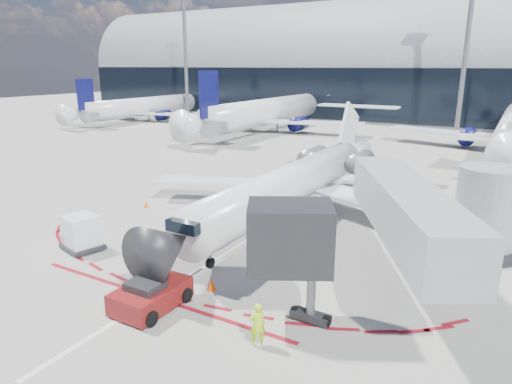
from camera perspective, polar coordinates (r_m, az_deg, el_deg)
The scene contains 15 objects.
ground at distance 29.87m, azimuth 2.43°, elevation -3.85°, with size 260.00×260.00×0.00m, color slate.
apron_centerline at distance 31.56m, azimuth 4.12°, elevation -2.79°, with size 0.25×40.00×0.01m, color silver.
apron_stop_bar at distance 21.20m, azimuth -12.55°, elevation -12.73°, with size 14.00×0.25×0.01m, color maroon.
terminal_building at distance 90.92m, azimuth 22.47°, elevation 13.55°, with size 150.00×24.15×24.00m.
jet_bridge at distance 23.27m, azimuth 20.75°, elevation -2.77°, with size 10.03×15.20×4.90m.
light_mast_west at distance 93.27m, azimuth -8.81°, elevation 16.98°, with size 0.70×0.70×25.00m, color slate.
light_mast_centre at distance 73.48m, azimuth 24.82°, elevation 16.21°, with size 0.70×0.70×25.00m, color slate.
regional_jet at distance 31.14m, azimuth 5.11°, elevation 1.41°, with size 22.68×27.97×7.00m.
pushback_tug at distance 20.18m, azimuth -13.01°, elevation -12.42°, with size 2.20×5.13×1.33m.
ramp_worker at distance 17.21m, azimuth 0.18°, elevation -16.24°, with size 0.62×0.41×1.70m, color #B5E718.
uld_container at distance 27.09m, azimuth -21.01°, elevation -4.80°, with size 2.48×2.25×1.97m.
safety_cone_left at distance 33.87m, azimuth -13.60°, elevation -1.52°, with size 0.33×0.33×0.45m, color #FF4C05.
safety_cone_right at distance 21.30m, azimuth -5.60°, elevation -11.42°, with size 0.41×0.41×0.57m, color #FF4C05.
bg_airliner_0 at distance 88.41m, azimuth -13.98°, elevation 11.87°, with size 30.31×32.10×9.81m, color silver, non-canonical shape.
bg_airliner_1 at distance 71.77m, azimuth 1.43°, elevation 12.27°, with size 35.87×37.98×11.60m, color silver, non-canonical shape.
Camera 1 is at (13.00, -25.00, 9.92)m, focal length 32.00 mm.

